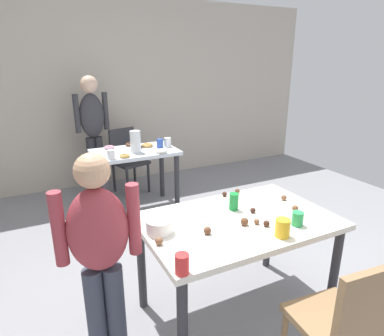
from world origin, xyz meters
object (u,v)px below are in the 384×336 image
at_px(chair_near_table, 346,322).
at_px(pitcher_far, 135,142).
at_px(person_adult_far, 93,126).
at_px(dining_table_far, 135,161).
at_px(person_girl_near, 100,251).
at_px(chair_far_table, 127,156).
at_px(mixing_bowl, 159,226).
at_px(soda_can, 234,202).
at_px(dining_table_near, 237,231).

height_order(chair_near_table, pitcher_far, pitcher_far).
xyz_separation_m(person_adult_far, pitcher_far, (0.32, -0.79, -0.08)).
height_order(dining_table_far, pitcher_far, pitcher_far).
xyz_separation_m(chair_near_table, person_girl_near, (-1.05, 0.75, 0.29)).
distance_m(person_adult_far, pitcher_far, 0.86).
xyz_separation_m(chair_far_table, person_adult_far, (-0.41, 0.05, 0.46)).
xyz_separation_m(person_girl_near, mixing_bowl, (0.38, 0.10, 0.01)).
distance_m(person_adult_far, soda_can, 2.63).
relative_size(chair_near_table, person_adult_far, 0.55).
relative_size(dining_table_near, mixing_bowl, 7.87).
distance_m(dining_table_near, soda_can, 0.21).
relative_size(dining_table_far, mixing_bowl, 6.02).
xyz_separation_m(dining_table_far, chair_far_table, (0.08, 0.66, -0.12)).
xyz_separation_m(chair_far_table, soda_can, (0.07, -2.53, 0.31)).
distance_m(chair_far_table, soda_can, 2.55).
distance_m(person_adult_far, mixing_bowl, 2.66).
xyz_separation_m(soda_can, pitcher_far, (-0.16, 1.79, 0.06)).
bearing_deg(soda_can, pitcher_far, 95.04).
xyz_separation_m(chair_far_table, mixing_bowl, (-0.53, -2.61, 0.30)).
distance_m(dining_table_far, person_adult_far, 0.85).
height_order(dining_table_far, chair_near_table, chair_near_table).
bearing_deg(mixing_bowl, dining_table_far, 77.09).
bearing_deg(mixing_bowl, soda_can, 7.19).
xyz_separation_m(person_adult_far, soda_can, (0.48, -2.58, -0.14)).
bearing_deg(chair_far_table, dining_table_far, -97.07).
distance_m(chair_near_table, chair_far_table, 3.46).
height_order(person_girl_near, mixing_bowl, person_girl_near).
distance_m(dining_table_near, chair_near_table, 0.81).
xyz_separation_m(dining_table_far, person_adult_far, (-0.33, 0.71, 0.33)).
height_order(dining_table_near, chair_far_table, chair_far_table).
distance_m(dining_table_near, person_girl_near, 0.93).
bearing_deg(dining_table_near, chair_far_table, 90.23).
xyz_separation_m(dining_table_near, mixing_bowl, (-0.54, 0.06, 0.14)).
bearing_deg(pitcher_far, person_girl_near, -112.56).
bearing_deg(chair_near_table, person_girl_near, 144.69).
relative_size(dining_table_far, person_adult_far, 0.62).
distance_m(chair_near_table, pitcher_far, 2.74).
xyz_separation_m(mixing_bowl, soda_can, (0.59, 0.07, 0.02)).
distance_m(dining_table_far, chair_near_table, 2.80).
relative_size(dining_table_far, soda_can, 7.99).
relative_size(dining_table_near, person_adult_far, 0.81).
bearing_deg(chair_near_table, dining_table_near, 99.89).
bearing_deg(chair_far_table, chair_near_table, -87.55).
bearing_deg(pitcher_far, chair_near_table, -84.95).
bearing_deg(person_adult_far, soda_can, -79.53).
distance_m(chair_near_table, person_adult_far, 3.57).
xyz_separation_m(person_adult_far, mixing_bowl, (-0.12, -2.65, -0.16)).
distance_m(dining_table_near, person_adult_far, 2.76).
distance_m(chair_far_table, person_adult_far, 0.61).
bearing_deg(dining_table_near, mixing_bowl, 173.70).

